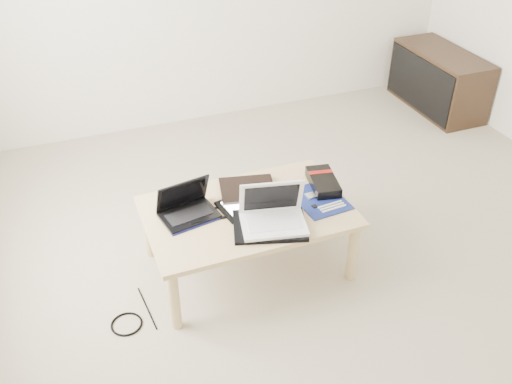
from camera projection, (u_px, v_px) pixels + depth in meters
name	position (u px, v px, depth m)	size (l,w,h in m)	color
ground	(328.00, 256.00, 3.36)	(4.00, 4.00, 0.00)	beige
coffee_table	(248.00, 217.00, 3.10)	(1.10, 0.70, 0.40)	tan
media_cabinet	(438.00, 80.00, 4.86)	(0.41, 0.90, 0.50)	#362616
book	(248.00, 190.00, 3.20)	(0.35, 0.31, 0.03)	black
netbook	(187.00, 208.00, 3.01)	(0.32, 0.26, 0.20)	black
tablet	(246.00, 205.00, 3.09)	(0.31, 0.25, 0.02)	black
remote	(279.00, 193.00, 3.19)	(0.11, 0.21, 0.02)	silver
neoprene_sleeve	(270.00, 226.00, 2.94)	(0.37, 0.27, 0.02)	black
white_laptop	(273.00, 215.00, 2.92)	(0.37, 0.30, 0.23)	white
motherboard	(320.00, 199.00, 3.15)	(0.28, 0.34, 0.01)	navy
gpu_box	(323.00, 182.00, 3.24)	(0.19, 0.30, 0.06)	black
cable_coil	(221.00, 212.00, 3.04)	(0.11, 0.11, 0.01)	black
floor_cable_coil	(127.00, 324.00, 2.92)	(0.16, 0.16, 0.01)	black
floor_cable_trail	(147.00, 308.00, 3.02)	(0.01, 0.01, 0.33)	black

